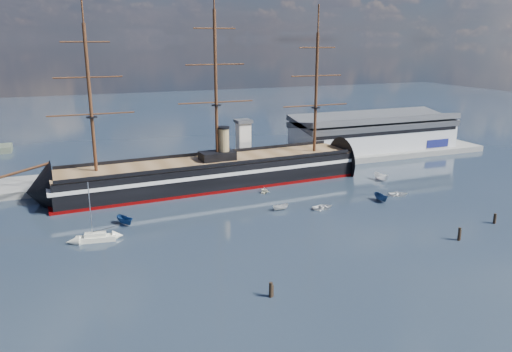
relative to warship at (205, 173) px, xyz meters
name	(u,v)px	position (x,y,z in m)	size (l,w,h in m)	color
ground	(276,201)	(13.69, -20.00, -4.04)	(600.00, 600.00, 0.00)	#1D2937
quay	(260,167)	(23.69, 16.00, -4.04)	(180.00, 18.00, 2.00)	slate
warehouse	(374,132)	(71.69, 20.00, 3.95)	(63.00, 21.00, 11.60)	#B7BABC
quay_tower	(243,142)	(16.69, 13.00, 5.72)	(5.00, 5.00, 15.00)	silver
warship	(205,173)	(0.00, 0.00, 0.00)	(113.27, 20.73, 53.94)	black
sailboat	(96,237)	(-33.47, -30.89, -3.19)	(8.57, 3.63, 13.29)	beige
motorboat_a	(125,225)	(-26.24, -23.17, -4.04)	(6.42, 2.35, 2.57)	navy
motorboat_b	(323,209)	(22.17, -30.46, -4.04)	(3.39, 1.36, 1.58)	silver
motorboat_c	(381,201)	(39.80, -30.56, -4.04)	(6.23, 2.29, 2.49)	navy
motorboat_d	(265,193)	(13.65, -12.27, -4.04)	(5.20, 2.25, 1.91)	white
motorboat_e	(398,196)	(47.20, -28.26, -4.04)	(3.22, 1.29, 1.50)	white
motorboat_f	(381,180)	(51.93, -13.45, -4.04)	(6.81, 2.50, 2.72)	white
motorboat_g	(281,210)	(11.79, -27.26, -4.04)	(4.78, 1.75, 1.91)	silver
piling_near_left	(271,297)	(-8.11, -66.98, -4.04)	(0.64, 0.64, 3.37)	black
piling_near_right	(459,240)	(39.27, -59.48, -4.04)	(0.64, 0.64, 3.61)	black
piling_far_right	(494,223)	(54.56, -54.55, -4.04)	(0.64, 0.64, 3.16)	black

